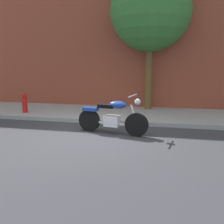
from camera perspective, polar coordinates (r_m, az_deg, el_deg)
name	(u,v)px	position (r m, az deg, el deg)	size (l,w,h in m)	color
ground_plane	(89,137)	(6.87, -5.45, -5.85)	(60.00, 60.00, 0.00)	#38383D
sidewalk	(113,114)	(9.81, 0.18, -0.39)	(25.05, 3.09, 0.14)	#9D9D9D
building_facade	(121,17)	(11.59, 2.23, 21.22)	(25.05, 0.50, 8.16)	brown
motorcycle	(112,118)	(7.08, 0.00, -1.34)	(2.14, 0.76, 1.16)	black
street_tree	(150,11)	(10.74, 8.95, 22.34)	(3.27, 3.27, 5.80)	brown
fire_hydrant	(25,104)	(10.26, -19.68, 1.66)	(0.20, 0.20, 0.91)	red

